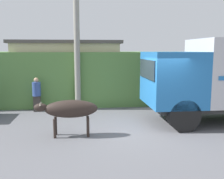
# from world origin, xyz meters

# --- Properties ---
(ground_plane) EXTENTS (60.00, 60.00, 0.00)m
(ground_plane) POSITION_xyz_m (0.00, 0.00, 0.00)
(ground_plane) COLOR slate
(hillside_embankment) EXTENTS (32.00, 6.40, 2.67)m
(hillside_embankment) POSITION_xyz_m (0.00, 6.96, 1.33)
(hillside_embankment) COLOR #568442
(hillside_embankment) RESTS_ON ground_plane
(building_backdrop) EXTENTS (5.54, 2.70, 3.25)m
(building_backdrop) POSITION_xyz_m (-3.01, 5.36, 1.64)
(building_backdrop) COLOR #C6B793
(building_backdrop) RESTS_ON ground_plane
(brown_cow) EXTENTS (2.01, 0.57, 1.19)m
(brown_cow) POSITION_xyz_m (-2.64, -0.29, 0.88)
(brown_cow) COLOR #2D231E
(brown_cow) RESTS_ON ground_plane
(pedestrian_on_hill) EXTENTS (0.39, 0.39, 1.55)m
(pedestrian_on_hill) POSITION_xyz_m (-4.29, 3.38, 0.83)
(pedestrian_on_hill) COLOR #38332D
(pedestrian_on_hill) RESTS_ON ground_plane
(utility_pole) EXTENTS (0.90, 0.27, 6.57)m
(utility_pole) POSITION_xyz_m (-2.45, 3.56, 3.39)
(utility_pole) COLOR gray
(utility_pole) RESTS_ON ground_plane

